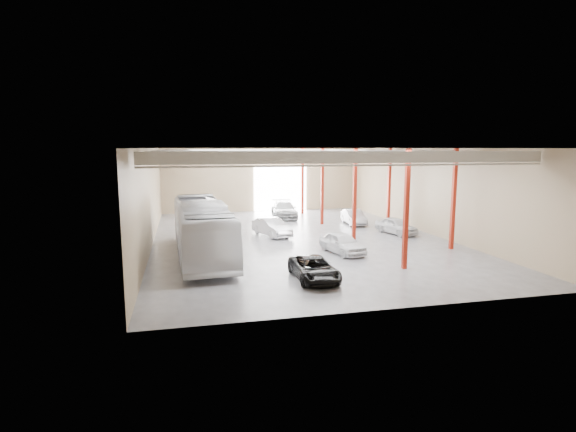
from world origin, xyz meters
name	(u,v)px	position (x,y,z in m)	size (l,w,h in m)	color
depot_shell	(299,174)	(0.13, 0.48, 4.98)	(22.12, 32.12, 7.06)	#4C4B51
coach_bus	(202,229)	(-7.59, -4.27, 1.83)	(3.08, 13.15, 3.66)	silver
black_sedan	(314,269)	(-2.00, -10.96, 0.62)	(2.05, 4.44, 1.23)	black
car_row_a	(342,243)	(1.61, -5.46, 0.71)	(1.67, 4.15, 1.41)	silver
car_row_b	(272,227)	(-1.84, 1.50, 0.71)	(1.51, 4.33, 1.43)	#B8B7BC
car_row_c	(284,210)	(1.24, 10.61, 0.82)	(2.30, 5.65, 1.64)	gray
car_right_near	(354,217)	(6.62, 5.20, 0.69)	(1.46, 4.20, 1.38)	#AAAAAF
car_right_far	(396,226)	(8.30, 0.00, 0.68)	(1.61, 4.00, 1.36)	silver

